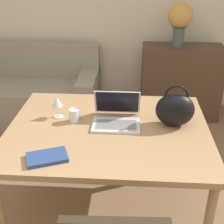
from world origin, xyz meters
TOP-DOWN VIEW (x-y plane):
  - dining_table at (0.02, 0.83)m, footprint 1.37×1.09m
  - couch at (-1.04, 2.34)m, footprint 1.63×0.79m
  - sideboard at (0.75, 2.44)m, footprint 0.91×0.40m
  - laptop at (0.08, 0.92)m, footprint 0.33×0.30m
  - drinking_glass at (-0.22, 0.89)m, footprint 0.07×0.07m
  - wine_glass at (-0.35, 0.96)m, footprint 0.07×0.07m
  - handbag at (0.47, 0.89)m, footprint 0.26×0.17m
  - flower_vase at (0.67, 2.41)m, footprint 0.27×0.27m
  - book at (-0.30, 0.44)m, footprint 0.27×0.22m

SIDE VIEW (x-z plane):
  - couch at x=-1.04m, z-range -0.12..0.70m
  - sideboard at x=0.75m, z-range 0.00..0.85m
  - dining_table at x=0.02m, z-range 0.29..1.01m
  - book at x=-0.30m, z-range 0.72..0.74m
  - drinking_glass at x=-0.22m, z-range 0.72..0.82m
  - laptop at x=0.08m, z-range 0.67..0.88m
  - wine_glass at x=-0.35m, z-range 0.75..0.91m
  - handbag at x=0.47m, z-range 0.69..0.99m
  - flower_vase at x=0.67m, z-range 0.92..1.39m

